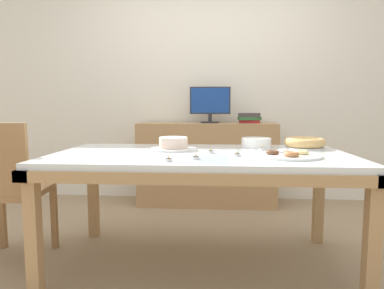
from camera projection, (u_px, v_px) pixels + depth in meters
name	position (u px, v px, depth m)	size (l,w,h in m)	color
ground_plane	(201.00, 265.00, 2.25)	(12.00, 12.00, 0.00)	#997F60
wall_back	(208.00, 84.00, 3.85)	(8.00, 0.10, 2.60)	silver
dining_table	(201.00, 165.00, 2.18)	(1.88, 1.02, 0.75)	silver
chair	(7.00, 186.00, 2.21)	(0.45, 0.45, 0.94)	olive
sideboard	(207.00, 164.00, 3.65)	(1.44, 0.44, 0.87)	tan
computer_monitor	(210.00, 105.00, 3.58)	(0.42, 0.20, 0.38)	#262628
book_stack	(249.00, 118.00, 3.57)	(0.24, 0.19, 0.10)	maroon
cake_chocolate_round	(173.00, 144.00, 2.31)	(0.31, 0.31, 0.09)	white
cake_golden_bundt	(305.00, 143.00, 2.39)	(0.28, 0.28, 0.08)	white
pastry_platter	(289.00, 155.00, 1.98)	(0.37, 0.37, 0.04)	white
plate_stack	(256.00, 143.00, 2.45)	(0.21, 0.21, 0.07)	white
tealight_right_edge	(169.00, 160.00, 1.81)	(0.04, 0.04, 0.04)	silver
tealight_near_front	(211.00, 152.00, 2.14)	(0.04, 0.04, 0.04)	silver
tealight_left_edge	(237.00, 155.00, 2.01)	(0.04, 0.04, 0.04)	silver
tealight_centre	(196.00, 158.00, 1.88)	(0.04, 0.04, 0.04)	silver
tealight_near_cakes	(262.00, 149.00, 2.29)	(0.04, 0.04, 0.04)	silver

